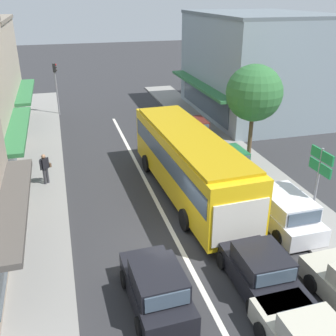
# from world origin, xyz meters

# --- Properties ---
(ground_plane) EXTENTS (140.00, 140.00, 0.00)m
(ground_plane) POSITION_xyz_m (0.00, 0.00, 0.00)
(ground_plane) COLOR #2D2D30
(lane_centre_line) EXTENTS (0.20, 28.00, 0.01)m
(lane_centre_line) POSITION_xyz_m (0.00, 4.00, 0.00)
(lane_centre_line) COLOR silver
(lane_centre_line) RESTS_ON ground
(sidewalk_left) EXTENTS (5.20, 44.00, 0.14)m
(sidewalk_left) POSITION_xyz_m (-6.80, 6.00, 0.07)
(sidewalk_left) COLOR gray
(sidewalk_left) RESTS_ON ground
(kerb_right) EXTENTS (2.80, 44.00, 0.12)m
(kerb_right) POSITION_xyz_m (6.20, 6.00, 0.06)
(kerb_right) COLOR gray
(kerb_right) RESTS_ON ground
(building_right_far) EXTENTS (9.85, 12.29, 7.93)m
(building_right_far) POSITION_xyz_m (11.48, 16.41, 3.96)
(building_right_far) COLOR #84939E
(building_right_far) RESTS_ON ground
(city_bus) EXTENTS (3.05, 10.95, 3.23)m
(city_bus) POSITION_xyz_m (1.71, 4.11, 1.88)
(city_bus) COLOR yellow
(city_bus) RESTS_ON ground
(sedan_behind_bus_mid) EXTENTS (1.92, 4.21, 1.47)m
(sedan_behind_bus_mid) POSITION_xyz_m (1.94, -3.00, 0.66)
(sedan_behind_bus_mid) COLOR black
(sedan_behind_bus_mid) RESTS_ON ground
(hatchback_queue_far_back) EXTENTS (1.92, 3.75, 1.54)m
(hatchback_queue_far_back) POSITION_xyz_m (-1.68, -2.91, 0.71)
(hatchback_queue_far_back) COLOR black
(hatchback_queue_far_back) RESTS_ON ground
(parked_wagon_kerb_second) EXTENTS (1.97, 4.51, 1.58)m
(parked_wagon_kerb_second) POSITION_xyz_m (4.73, 0.33, 0.75)
(parked_wagon_kerb_second) COLOR silver
(parked_wagon_kerb_second) RESTS_ON ground
(parked_sedan_kerb_third) EXTENTS (1.98, 4.24, 1.47)m
(parked_sedan_kerb_third) POSITION_xyz_m (4.69, 5.87, 0.66)
(parked_sedan_kerb_third) COLOR #1E6638
(parked_sedan_kerb_third) RESTS_ON ground
(parked_hatchback_kerb_rear) EXTENTS (1.85, 3.72, 1.54)m
(parked_hatchback_kerb_rear) POSITION_xyz_m (4.53, 11.52, 0.71)
(parked_hatchback_kerb_rear) COLOR #561E19
(parked_hatchback_kerb_rear) RESTS_ON ground
(traffic_light_downstreet) EXTENTS (0.32, 0.24, 4.20)m
(traffic_light_downstreet) POSITION_xyz_m (-4.15, 20.33, 2.85)
(traffic_light_downstreet) COLOR gray
(traffic_light_downstreet) RESTS_ON ground
(directional_road_sign) EXTENTS (0.10, 1.40, 3.60)m
(directional_road_sign) POSITION_xyz_m (6.00, -0.04, 2.70)
(directional_road_sign) COLOR gray
(directional_road_sign) RESTS_ON ground
(street_tree_right) EXTENTS (3.20, 3.20, 5.75)m
(street_tree_right) POSITION_xyz_m (6.57, 7.21, 4.14)
(street_tree_right) COLOR brown
(street_tree_right) RESTS_ON ground
(pedestrian_with_handbag_near) EXTENTS (0.57, 0.54, 1.63)m
(pedestrian_with_handbag_near) POSITION_xyz_m (-5.12, 7.07, 1.07)
(pedestrian_with_handbag_near) COLOR #333338
(pedestrian_with_handbag_near) RESTS_ON sidewalk_left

